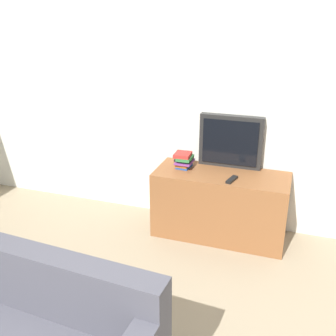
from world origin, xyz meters
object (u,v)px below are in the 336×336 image
Objects in this scene: television at (231,141)px; tv_stand at (220,205)px; remote_on_stand at (232,180)px; book_stack at (184,160)px.

tv_stand is at bearing -97.90° from television.
book_stack is at bearing 160.96° from remote_on_stand.
book_stack is at bearing 173.96° from tv_stand.
tv_stand is 6.19× the size of book_stack.
television is at bearing 22.74° from book_stack.
television reaches higher than tv_stand.
book_stack is (-0.42, -0.18, -0.18)m from television.
book_stack is (-0.39, 0.04, 0.41)m from tv_stand.
book_stack reaches higher than remote_on_stand.
remote_on_stand is at bearing -75.53° from television.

